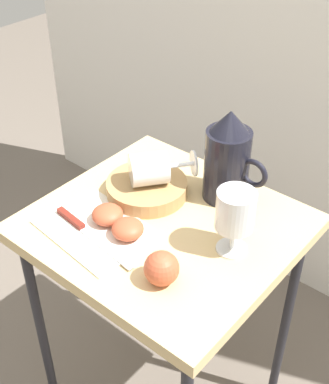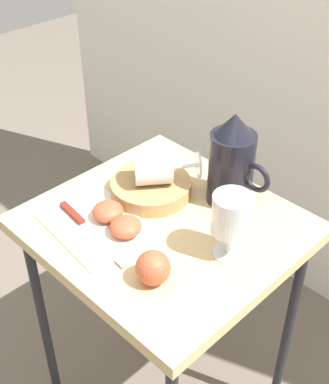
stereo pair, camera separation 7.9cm
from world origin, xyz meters
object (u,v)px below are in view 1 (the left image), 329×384
basket_tray (147,188)px  pitcher (227,164)px  wine_glass_tipped_near (151,169)px  knife (83,228)px  wine_glass_upright (235,213)px  apple_half_right (128,229)px  table (164,245)px  apple_whole (162,268)px  apple_half_left (107,215)px

basket_tray → pitcher: (0.14, 0.11, 0.07)m
pitcher → wine_glass_tipped_near: size_ratio=1.38×
basket_tray → knife: 0.19m
wine_glass_upright → pitcher: bearing=129.0°
basket_tray → apple_half_right: apple_half_right is taller
table → basket_tray: 0.14m
pitcher → apple_half_right: size_ratio=3.24×
basket_tray → knife: (-0.02, -0.19, -0.01)m
pitcher → apple_half_right: bearing=-106.4°
wine_glass_tipped_near → pitcher: bearing=38.5°
wine_glass_upright → table: bearing=-172.8°
wine_glass_upright → apple_half_right: size_ratio=2.12×
basket_tray → wine_glass_upright: (0.26, -0.03, 0.08)m
table → pitcher: bearing=73.8°
table → knife: size_ratio=2.77×
wine_glass_tipped_near → knife: bearing=-97.8°
basket_tray → apple_whole: apple_whole is taller
wine_glass_upright → wine_glass_tipped_near: bearing=171.9°
apple_half_left → pitcher: bearing=60.2°
wine_glass_tipped_near → apple_half_left: bearing=-92.4°
wine_glass_tipped_near → apple_half_right: bearing=-67.3°
wine_glass_tipped_near → table: bearing=-32.8°
wine_glass_upright → apple_whole: bearing=-108.1°
wine_glass_upright → apple_half_right: 0.23m
knife → apple_whole: bearing=-0.8°
wine_glass_upright → wine_glass_tipped_near: size_ratio=0.90×
table → basket_tray: bearing=152.1°
table → wine_glass_tipped_near: bearing=147.2°
pitcher → wine_glass_upright: pitcher is taller
table → wine_glass_tipped_near: size_ratio=4.27×
pitcher → knife: bearing=-118.2°
pitcher → table: bearing=-106.2°
wine_glass_tipped_near → apple_half_right: wine_glass_tipped_near is taller
apple_half_left → apple_half_right: bearing=-5.9°
apple_whole → pitcher: bearing=101.7°
apple_half_left → wine_glass_upright: bearing=21.8°
basket_tray → wine_glass_tipped_near: bearing=28.1°
apple_half_left → knife: size_ratio=0.28×
table → apple_half_left: bearing=-138.6°
table → apple_whole: bearing=-51.9°
basket_tray → apple_whole: 0.28m
basket_tray → apple_half_right: (0.07, -0.14, 0.01)m
wine_glass_upright → apple_half_right: bearing=-150.1°
table → knife: bearing=-129.6°
apple_half_left → apple_whole: (0.20, -0.06, 0.01)m
table → pitcher: (0.05, 0.16, 0.16)m
basket_tray → wine_glass_tipped_near: size_ratio=1.17×
knife → apple_half_left: bearing=69.5°
pitcher → apple_half_right: pitcher is taller
pitcher → basket_tray: bearing=-142.1°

